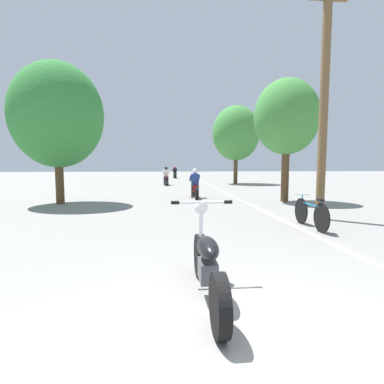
% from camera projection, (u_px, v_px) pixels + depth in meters
% --- Properties ---
extents(ground_plane, '(120.00, 120.00, 0.00)m').
position_uv_depth(ground_plane, '(258.00, 357.00, 2.48)').
color(ground_plane, gray).
extents(lane_stripe_edge, '(0.14, 48.00, 0.01)m').
position_uv_depth(lane_stripe_edge, '(228.00, 194.00, 15.70)').
color(lane_stripe_edge, white).
rests_on(lane_stripe_edge, ground).
extents(utility_pole, '(1.10, 0.24, 6.70)m').
position_uv_depth(utility_pole, '(324.00, 98.00, 8.39)').
color(utility_pole, brown).
rests_on(utility_pole, ground).
extents(roadside_tree_right_near, '(2.72, 2.45, 5.11)m').
position_uv_depth(roadside_tree_right_near, '(287.00, 118.00, 12.43)').
color(roadside_tree_right_near, '#513A23').
rests_on(roadside_tree_right_near, ground).
extents(roadside_tree_right_far, '(3.76, 3.38, 6.19)m').
position_uv_depth(roadside_tree_right_far, '(236.00, 133.00, 23.80)').
color(roadside_tree_right_far, '#513A23').
rests_on(roadside_tree_right_far, ground).
extents(roadside_tree_left, '(3.55, 3.19, 5.53)m').
position_uv_depth(roadside_tree_left, '(57.00, 115.00, 11.65)').
color(roadside_tree_left, '#513A23').
rests_on(roadside_tree_left, ground).
extents(motorcycle_foreground, '(0.83, 2.12, 1.11)m').
position_uv_depth(motorcycle_foreground, '(207.00, 263.00, 3.54)').
color(motorcycle_foreground, black).
rests_on(motorcycle_foreground, ground).
extents(motorcycle_rider_lead, '(0.50, 2.01, 1.38)m').
position_uv_depth(motorcycle_rider_lead, '(195.00, 187.00, 14.07)').
color(motorcycle_rider_lead, black).
rests_on(motorcycle_rider_lead, ground).
extents(motorcycle_rider_mid, '(0.50, 2.19, 1.40)m').
position_uv_depth(motorcycle_rider_mid, '(166.00, 178.00, 22.54)').
color(motorcycle_rider_mid, black).
rests_on(motorcycle_rider_mid, ground).
extents(motorcycle_rider_far, '(0.50, 1.98, 1.31)m').
position_uv_depth(motorcycle_rider_far, '(175.00, 174.00, 33.54)').
color(motorcycle_rider_far, black).
rests_on(motorcycle_rider_far, ground).
extents(bicycle_parked, '(0.44, 1.74, 0.81)m').
position_uv_depth(bicycle_parked, '(311.00, 213.00, 7.44)').
color(bicycle_parked, black).
rests_on(bicycle_parked, ground).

